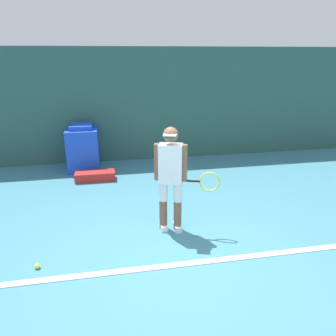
# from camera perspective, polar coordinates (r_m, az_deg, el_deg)

# --- Properties ---
(ground_plane) EXTENTS (24.00, 24.00, 0.00)m
(ground_plane) POSITION_cam_1_polar(r_m,az_deg,el_deg) (4.48, 2.27, -15.88)
(ground_plane) COLOR teal
(back_wall) EXTENTS (24.00, 0.10, 2.74)m
(back_wall) POSITION_cam_1_polar(r_m,az_deg,el_deg) (8.22, -4.77, 10.80)
(back_wall) COLOR #2D564C
(back_wall) RESTS_ON ground_plane
(court_baseline) EXTENTS (21.60, 0.10, 0.01)m
(court_baseline) POSITION_cam_1_polar(r_m,az_deg,el_deg) (4.41, 2.51, -16.41)
(court_baseline) COLOR white
(court_baseline) RESTS_ON ground_plane
(tennis_player) EXTENTS (0.92, 0.38, 1.61)m
(tennis_player) POSITION_cam_1_polar(r_m,az_deg,el_deg) (4.80, 0.59, -1.27)
(tennis_player) COLOR brown
(tennis_player) RESTS_ON ground_plane
(tennis_ball) EXTENTS (0.07, 0.07, 0.07)m
(tennis_ball) POSITION_cam_1_polar(r_m,az_deg,el_deg) (4.64, -21.80, -15.60)
(tennis_ball) COLOR #D1E533
(tennis_ball) RESTS_ON ground_plane
(covered_chair) EXTENTS (0.70, 0.83, 1.07)m
(covered_chair) POSITION_cam_1_polar(r_m,az_deg,el_deg) (7.88, -14.56, 3.44)
(covered_chair) COLOR blue
(covered_chair) RESTS_ON ground_plane
(equipment_bag) EXTENTS (0.84, 0.33, 0.19)m
(equipment_bag) POSITION_cam_1_polar(r_m,az_deg,el_deg) (7.20, -12.58, -1.37)
(equipment_bag) COLOR #B2231E
(equipment_bag) RESTS_ON ground_plane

